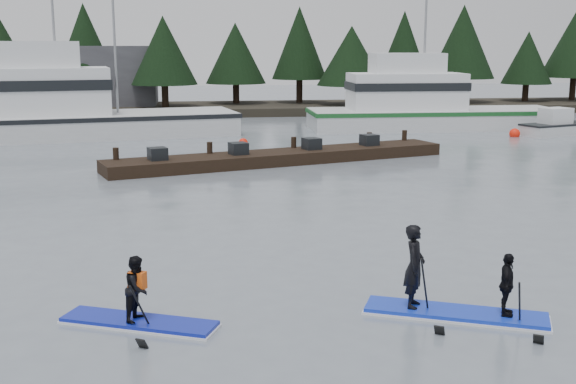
{
  "coord_description": "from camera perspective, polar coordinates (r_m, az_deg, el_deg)",
  "views": [
    {
      "loc": [
        -2.68,
        -13.2,
        5.06
      ],
      "look_at": [
        0.0,
        6.0,
        1.1
      ],
      "focal_mm": 45.0,
      "sensor_mm": 36.0,
      "label": 1
    }
  ],
  "objects": [
    {
      "name": "ground",
      "position": [
        14.39,
        3.34,
        -9.06
      ],
      "size": [
        160.0,
        160.0,
        0.0
      ],
      "primitive_type": "plane",
      "color": "slate",
      "rests_on": "ground"
    },
    {
      "name": "far_shore",
      "position": [
        55.47,
        -5.18,
        6.57
      ],
      "size": [
        70.0,
        8.0,
        0.6
      ],
      "primitive_type": "cube",
      "color": "#2D281E",
      "rests_on": "ground"
    },
    {
      "name": "treeline",
      "position": [
        55.5,
        -5.17,
        6.26
      ],
      "size": [
        60.0,
        4.0,
        8.0
      ],
      "primitive_type": null,
      "color": "black",
      "rests_on": "ground"
    },
    {
      "name": "waterfront_building",
      "position": [
        58.37,
        -19.33,
        8.39
      ],
      "size": [
        18.0,
        6.0,
        5.0
      ],
      "primitive_type": "cube",
      "color": "#4C4C51",
      "rests_on": "ground"
    },
    {
      "name": "fishing_boat_large",
      "position": [
        42.13,
        -17.14,
        5.17
      ],
      "size": [
        18.28,
        7.89,
        9.98
      ],
      "rotation": [
        0.0,
        0.0,
        0.17
      ],
      "color": "silver",
      "rests_on": "ground"
    },
    {
      "name": "fishing_boat_medium",
      "position": [
        45.46,
        10.93,
        5.76
      ],
      "size": [
        15.39,
        4.7,
        8.99
      ],
      "rotation": [
        0.0,
        0.0,
        -0.02
      ],
      "color": "silver",
      "rests_on": "ground"
    },
    {
      "name": "skiff",
      "position": [
        44.73,
        21.06,
        4.7
      ],
      "size": [
        5.84,
        3.33,
        0.65
      ],
      "primitive_type": "cube",
      "rotation": [
        0.0,
        0.0,
        0.31
      ],
      "color": "silver",
      "rests_on": "ground"
    },
    {
      "name": "floating_dock",
      "position": [
        31.49,
        -0.54,
        2.77
      ],
      "size": [
        15.37,
        6.67,
        0.52
      ],
      "primitive_type": "cube",
      "rotation": [
        0.0,
        0.0,
        0.31
      ],
      "color": "black",
      "rests_on": "ground"
    },
    {
      "name": "buoy_c",
      "position": [
        42.65,
        17.46,
        4.2
      ],
      "size": [
        0.6,
        0.6,
        0.6
      ],
      "primitive_type": "sphere",
      "color": "#FF210C",
      "rests_on": "ground"
    },
    {
      "name": "buoy_b",
      "position": [
        37.18,
        -3.56,
        3.7
      ],
      "size": [
        0.48,
        0.48,
        0.48
      ],
      "primitive_type": "sphere",
      "color": "#FF210C",
      "rests_on": "ground"
    },
    {
      "name": "paddleboard_solo",
      "position": [
        13.62,
        -11.75,
        -8.46
      ],
      "size": [
        2.95,
        1.83,
        1.81
      ],
      "rotation": [
        0.0,
        0.0,
        -0.42
      ],
      "color": "#1120A6",
      "rests_on": "ground"
    },
    {
      "name": "paddleboard_duo",
      "position": [
        14.07,
        12.85,
        -7.35
      ],
      "size": [
        3.42,
        2.11,
        2.22
      ],
      "rotation": [
        0.0,
        0.0,
        -0.42
      ],
      "color": "#1534CC",
      "rests_on": "ground"
    }
  ]
}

